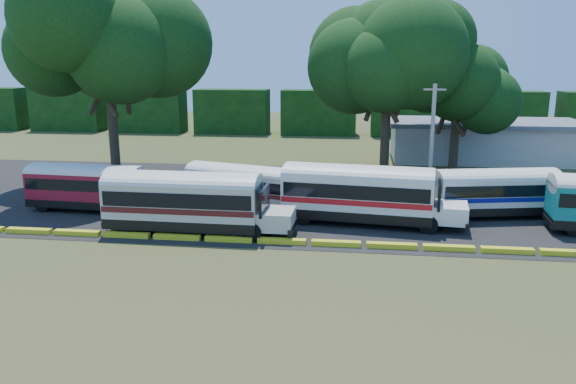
# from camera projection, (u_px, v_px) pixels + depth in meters

# --- Properties ---
(ground) EXTENTS (160.00, 160.00, 0.00)m
(ground) POSITION_uv_depth(u_px,v_px,m) (252.00, 249.00, 30.31)
(ground) COLOR #2E4818
(ground) RESTS_ON ground
(asphalt_strip) EXTENTS (64.00, 24.00, 0.02)m
(asphalt_strip) POSITION_uv_depth(u_px,v_px,m) (296.00, 197.00, 41.76)
(asphalt_strip) COLOR black
(asphalt_strip) RESTS_ON ground
(curb) EXTENTS (53.70, 0.45, 0.30)m
(curb) POSITION_uv_depth(u_px,v_px,m) (255.00, 240.00, 31.24)
(curb) COLOR yellow
(curb) RESTS_ON ground
(terminal_building) EXTENTS (19.00, 9.00, 4.00)m
(terminal_building) POSITION_uv_depth(u_px,v_px,m) (483.00, 140.00, 56.55)
(terminal_building) COLOR beige
(terminal_building) RESTS_ON ground
(treeline_backdrop) EXTENTS (130.00, 4.00, 6.00)m
(treeline_backdrop) POSITION_uv_depth(u_px,v_px,m) (319.00, 112.00, 75.95)
(treeline_backdrop) COLOR black
(treeline_backdrop) RESTS_ON ground
(bus_red) EXTENTS (9.73, 2.98, 3.16)m
(bus_red) POSITION_uv_depth(u_px,v_px,m) (90.00, 184.00, 37.57)
(bus_red) COLOR black
(bus_red) RESTS_ON ground
(bus_cream_west) EXTENTS (11.12, 2.94, 3.64)m
(bus_cream_west) POSITION_uv_depth(u_px,v_px,m) (187.00, 199.00, 32.67)
(bus_cream_west) COLOR black
(bus_cream_west) RESTS_ON ground
(bus_cream_east) EXTENTS (9.57, 4.81, 3.06)m
(bus_cream_east) POSITION_uv_depth(u_px,v_px,m) (244.00, 184.00, 37.96)
(bus_cream_east) COLOR black
(bus_cream_east) RESTS_ON ground
(bus_white_red) EXTENTS (11.44, 4.09, 3.68)m
(bus_white_red) POSITION_uv_depth(u_px,v_px,m) (362.00, 191.00, 34.48)
(bus_white_red) COLOR black
(bus_white_red) RESTS_ON ground
(bus_white_blue) EXTENTS (9.93, 4.39, 3.17)m
(bus_white_blue) POSITION_uv_depth(u_px,v_px,m) (498.00, 190.00, 36.06)
(bus_white_blue) COLOR black
(bus_white_blue) RESTS_ON ground
(tree_west) EXTENTS (12.93, 12.93, 16.91)m
(tree_west) POSITION_uv_depth(u_px,v_px,m) (106.00, 32.00, 44.85)
(tree_west) COLOR #392C1C
(tree_west) RESTS_ON ground
(tree_center) EXTENTS (11.86, 11.86, 15.01)m
(tree_center) POSITION_uv_depth(u_px,v_px,m) (389.00, 51.00, 47.26)
(tree_center) COLOR #392C1C
(tree_center) RESTS_ON ground
(tree_east) EXTENTS (8.58, 8.58, 10.74)m
(tree_east) POSITION_uv_depth(u_px,v_px,m) (458.00, 87.00, 50.16)
(tree_east) COLOR #392C1C
(tree_east) RESTS_ON ground
(utility_pole) EXTENTS (1.60, 0.30, 8.28)m
(utility_pole) POSITION_uv_depth(u_px,v_px,m) (432.00, 139.00, 41.13)
(utility_pole) COLOR #99978B
(utility_pole) RESTS_ON ground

